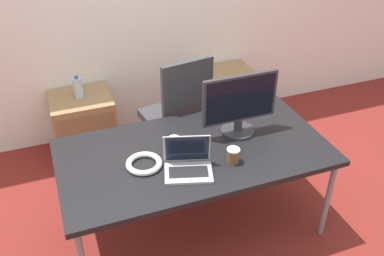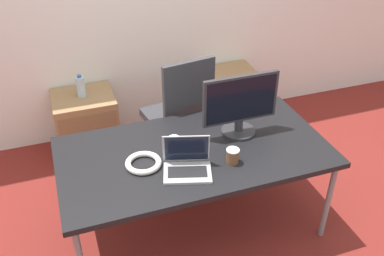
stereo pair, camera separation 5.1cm
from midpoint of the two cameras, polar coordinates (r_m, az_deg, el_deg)
The scene contains 13 objects.
ground_plane at distance 3.38m, azimuth -0.15°, elevation -12.63°, with size 14.00×14.00×0.00m, color maroon.
wall_back at distance 4.00m, azimuth -8.23°, elevation 16.50°, with size 10.00×0.05×2.60m.
desk at distance 2.94m, azimuth -0.17°, elevation -3.58°, with size 1.84×0.96×0.70m.
office_chair at distance 3.71m, azimuth -2.38°, elevation 0.33°, with size 0.56×0.59×1.09m.
cabinet_left at distance 4.08m, azimuth -14.54°, elevation 0.41°, with size 0.54×0.49×0.58m.
cabinet_right at distance 4.40m, azimuth 4.18°, elevation 3.98°, with size 0.54×0.49×0.58m.
water_bottle at distance 3.90m, azimuth -15.33°, elevation 5.19°, with size 0.08×0.08×0.21m.
laptop_center at distance 2.71m, azimuth -1.10°, elevation -4.90°, with size 0.35×0.31×0.23m.
monitor at distance 3.00m, azimuth 5.86°, elevation 3.11°, with size 0.55×0.25×0.45m.
mouse at distance 2.92m, azimuth 0.51°, elevation -2.52°, with size 0.05×0.07×0.03m.
coffee_cup_white at distance 2.87m, azimuth -2.89°, elevation -2.29°, with size 0.08×0.08×0.12m.
coffee_cup_brown at distance 2.80m, azimuth 4.98°, elevation -3.66°, with size 0.09×0.09×0.10m.
cable_coil at distance 2.79m, azimuth -6.94°, elevation -4.73°, with size 0.24×0.24×0.04m.
Camera 1 is at (-0.84, -2.20, 2.42)m, focal length 40.00 mm.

